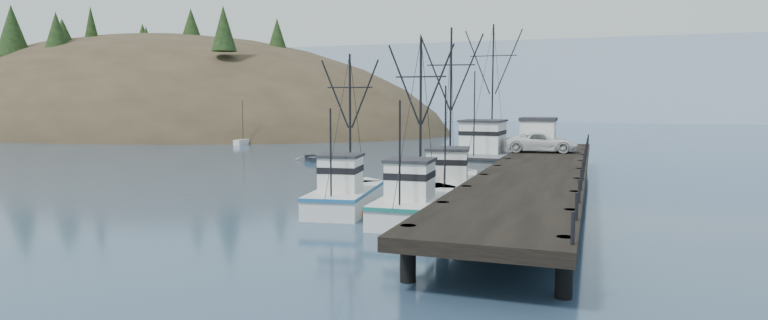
# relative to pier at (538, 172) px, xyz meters

# --- Properties ---
(ground) EXTENTS (400.00, 400.00, 0.00)m
(ground) POSITION_rel_pier_xyz_m (-14.00, -16.00, -1.69)
(ground) COLOR navy
(ground) RESTS_ON ground
(pier) EXTENTS (6.00, 44.00, 2.00)m
(pier) POSITION_rel_pier_xyz_m (0.00, 0.00, 0.00)
(pier) COLOR black
(pier) RESTS_ON ground
(headland) EXTENTS (134.80, 78.00, 51.00)m
(headland) POSITION_rel_pier_xyz_m (-88.95, 62.61, -6.24)
(headland) COLOR #382D1E
(headland) RESTS_ON ground
(distant_ridge) EXTENTS (360.00, 40.00, 26.00)m
(distant_ridge) POSITION_rel_pier_xyz_m (-4.00, 154.00, -1.69)
(distant_ridge) COLOR #9EB2C6
(distant_ridge) RESTS_ON ground
(distant_ridge_far) EXTENTS (180.00, 25.00, 18.00)m
(distant_ridge_far) POSITION_rel_pier_xyz_m (-54.00, 169.00, -1.69)
(distant_ridge_far) COLOR silver
(distant_ridge_far) RESTS_ON ground
(moored_sailboats) EXTENTS (21.09, 18.59, 6.35)m
(moored_sailboats) POSITION_rel_pier_xyz_m (-48.10, 40.35, -1.36)
(moored_sailboats) COLOR silver
(moored_sailboats) RESTS_ON ground
(trawler_near) EXTENTS (3.51, 9.64, 10.00)m
(trawler_near) POSITION_rel_pier_xyz_m (-5.54, -8.94, -0.87)
(trawler_near) COLOR silver
(trawler_near) RESTS_ON ground
(trawler_mid) EXTENTS (4.06, 9.14, 9.30)m
(trawler_mid) POSITION_rel_pier_xyz_m (-10.03, -7.87, -0.87)
(trawler_mid) COLOR silver
(trawler_mid) RESTS_ON ground
(trawler_far) EXTENTS (5.12, 11.22, 11.41)m
(trawler_far) POSITION_rel_pier_xyz_m (-5.58, -1.13, -0.87)
(trawler_far) COLOR silver
(trawler_far) RESTS_ON ground
(work_vessel) EXTENTS (5.22, 16.05, 13.38)m
(work_vessel) POSITION_rel_pier_xyz_m (-5.48, 13.48, -0.46)
(work_vessel) COLOR slate
(work_vessel) RESTS_ON ground
(pier_shed) EXTENTS (3.00, 3.20, 2.80)m
(pier_shed) POSITION_rel_pier_xyz_m (-1.16, 13.18, 1.73)
(pier_shed) COLOR silver
(pier_shed) RESTS_ON pier
(pickup_truck) EXTENTS (6.09, 3.42, 1.61)m
(pickup_truck) POSITION_rel_pier_xyz_m (-0.72, 11.17, 1.11)
(pickup_truck) COLOR silver
(pickup_truck) RESTS_ON pier
(motorboat) EXTENTS (6.46, 6.60, 1.12)m
(motorboat) POSITION_rel_pier_xyz_m (-23.48, 16.03, -1.69)
(motorboat) COLOR slate
(motorboat) RESTS_ON ground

